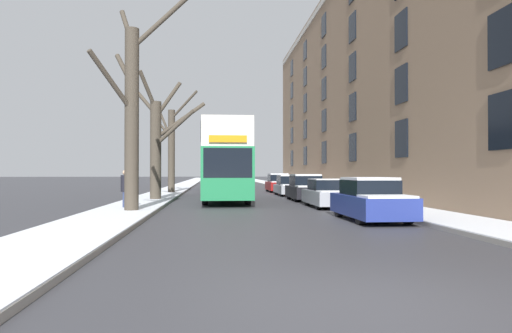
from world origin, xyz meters
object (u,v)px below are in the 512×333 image
object	(u,v)px
parked_car_2	(306,188)
pedestrian_left_sidewalk	(125,188)
bare_tree_left_2	(171,147)
parked_car_3	(290,186)
bare_tree_left_1	(158,142)
parked_car_1	(328,194)
bare_tree_left_0	(132,111)
oncoming_van	(215,176)
double_decker_bus	(225,159)
parked_car_0	(371,201)
parked_car_4	(278,184)

from	to	relation	value
parked_car_2	pedestrian_left_sidewalk	size ratio (longest dim) A/B	2.35
bare_tree_left_2	parked_car_3	world-z (taller)	bare_tree_left_2
bare_tree_left_1	parked_car_1	xyz separation A→B (m)	(8.46, -4.85, -2.73)
bare_tree_left_0	parked_car_2	xyz separation A→B (m)	(8.53, 7.88, -3.37)
bare_tree_left_1	parked_car_1	world-z (taller)	bare_tree_left_1
parked_car_3	parked_car_2	bearing A→B (deg)	-90.00
oncoming_van	pedestrian_left_sidewalk	distance (m)	23.74
bare_tree_left_2	double_decker_bus	size ratio (longest dim) A/B	0.70
oncoming_van	pedestrian_left_sidewalk	size ratio (longest dim) A/B	3.29
parked_car_1	oncoming_van	distance (m)	22.85
parked_car_1	parked_car_0	bearing A→B (deg)	-90.00
bare_tree_left_1	parked_car_0	distance (m)	13.87
double_decker_bus	parked_car_0	bearing A→B (deg)	-67.11
parked_car_0	pedestrian_left_sidewalk	xyz separation A→B (m)	(-9.08, 4.64, 0.28)
parked_car_3	parked_car_0	bearing A→B (deg)	-90.00
bare_tree_left_0	pedestrian_left_sidewalk	size ratio (longest dim) A/B	5.20
parked_car_4	oncoming_van	world-z (taller)	oncoming_van
parked_car_4	oncoming_van	bearing A→B (deg)	132.68
parked_car_0	parked_car_1	xyz separation A→B (m)	(0.00, 5.81, -0.06)
oncoming_van	parked_car_3	bearing A→B (deg)	-65.47
bare_tree_left_0	bare_tree_left_2	xyz separation A→B (m)	(0.01, 16.32, -0.52)
bare_tree_left_2	pedestrian_left_sidewalk	xyz separation A→B (m)	(-0.55, -14.81, -2.58)
bare_tree_left_0	double_decker_bus	xyz separation A→B (m)	(3.83, 8.00, -1.64)
double_decker_bus	bare_tree_left_1	bearing A→B (deg)	-172.94
bare_tree_left_2	bare_tree_left_1	bearing A→B (deg)	-89.59
parked_car_3	pedestrian_left_sidewalk	world-z (taller)	pedestrian_left_sidewalk
double_decker_bus	parked_car_4	bearing A→B (deg)	67.44
bare_tree_left_2	parked_car_3	size ratio (longest dim) A/B	1.83
bare_tree_left_0	parked_car_2	distance (m)	12.09
parked_car_2	oncoming_van	xyz separation A→B (m)	(-5.18, 17.05, 0.62)
double_decker_bus	parked_car_2	size ratio (longest dim) A/B	2.69
parked_car_0	oncoming_van	distance (m)	28.54
bare_tree_left_1	parked_car_3	distance (m)	10.73
parked_car_0	parked_car_1	size ratio (longest dim) A/B	1.05
bare_tree_left_0	parked_car_0	world-z (taller)	bare_tree_left_0
double_decker_bus	pedestrian_left_sidewalk	world-z (taller)	double_decker_bus
bare_tree_left_1	bare_tree_left_2	xyz separation A→B (m)	(-0.06, 8.79, 0.19)
double_decker_bus	parked_car_2	distance (m)	5.00
parked_car_2	oncoming_van	distance (m)	17.83
bare_tree_left_2	oncoming_van	world-z (taller)	bare_tree_left_2
bare_tree_left_1	oncoming_van	xyz separation A→B (m)	(3.28, 17.40, -2.03)
bare_tree_left_2	parked_car_2	world-z (taller)	bare_tree_left_2
bare_tree_left_2	parked_car_2	xyz separation A→B (m)	(8.52, -8.45, -2.85)
parked_car_0	parked_car_4	size ratio (longest dim) A/B	1.00
bare_tree_left_2	parked_car_3	xyz separation A→B (m)	(8.52, -2.76, -2.88)
pedestrian_left_sidewalk	parked_car_2	bearing A→B (deg)	126.83
parked_car_0	pedestrian_left_sidewalk	bearing A→B (deg)	152.93
bare_tree_left_0	double_decker_bus	world-z (taller)	bare_tree_left_0
double_decker_bus	parked_car_1	size ratio (longest dim) A/B	2.78
double_decker_bus	bare_tree_left_0	bearing A→B (deg)	-115.62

